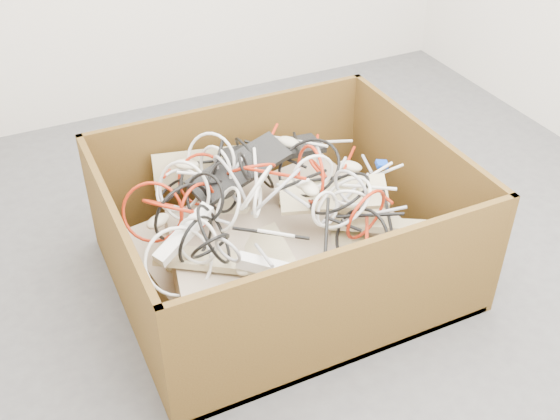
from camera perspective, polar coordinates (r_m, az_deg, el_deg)
name	(u,v)px	position (r m, az deg, el deg)	size (l,w,h in m)	color
ground	(332,241)	(2.83, 4.46, -2.63)	(3.00, 3.00, 0.00)	#48484A
cardboard_box	(278,249)	(2.57, -0.17, -3.34)	(1.23, 1.03, 0.53)	#422E10
keyboard_pile	(280,211)	(2.53, 0.03, -0.05)	(1.04, 0.90, 0.39)	tan
mice_scatter	(269,197)	(2.47, -0.96, 1.15)	(0.90, 0.72, 0.20)	beige
power_strip_left	(184,234)	(2.28, -8.14, -2.00)	(0.26, 0.05, 0.04)	white
power_strip_right	(276,269)	(2.20, -0.37, -4.99)	(0.26, 0.05, 0.04)	white
vga_plug	(382,164)	(2.66, 8.64, 3.86)	(0.04, 0.04, 0.02)	blue
cable_tangle	(250,196)	(2.41, -2.55, 1.22)	(1.15, 0.91, 0.42)	black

